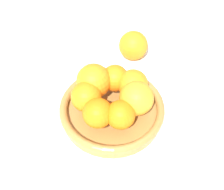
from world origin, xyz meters
TOP-DOWN VIEW (x-y plane):
  - ground_plane at (0.00, 0.00)m, footprint 4.00×4.00m
  - fruit_bowl at (0.00, 0.00)m, footprint 0.25×0.25m
  - orange_pile at (0.00, 0.00)m, footprint 0.18×0.19m
  - stray_orange at (0.21, 0.06)m, footprint 0.08×0.08m
  - napkin_folded at (-0.03, -0.25)m, footprint 0.15×0.15m

SIDE VIEW (x-z plane):
  - ground_plane at x=0.00m, z-range 0.00..0.00m
  - napkin_folded at x=-0.03m, z-range 0.00..0.01m
  - fruit_bowl at x=0.00m, z-range 0.00..0.04m
  - stray_orange at x=0.21m, z-range 0.00..0.08m
  - orange_pile at x=0.00m, z-range 0.03..0.12m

